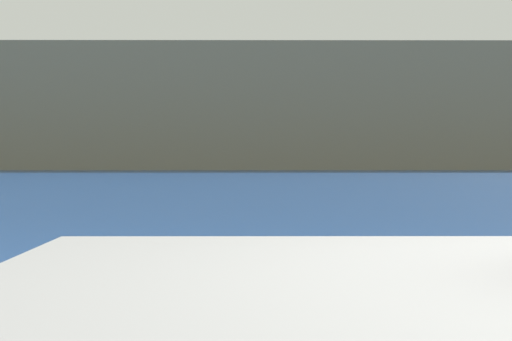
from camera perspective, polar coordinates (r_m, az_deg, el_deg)
name	(u,v)px	position (r m, az deg, el deg)	size (l,w,h in m)	color
hillside_backdrop	(272,110)	(73.49, 0.99, 3.84)	(140.00, 13.09, 9.55)	#7F755B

